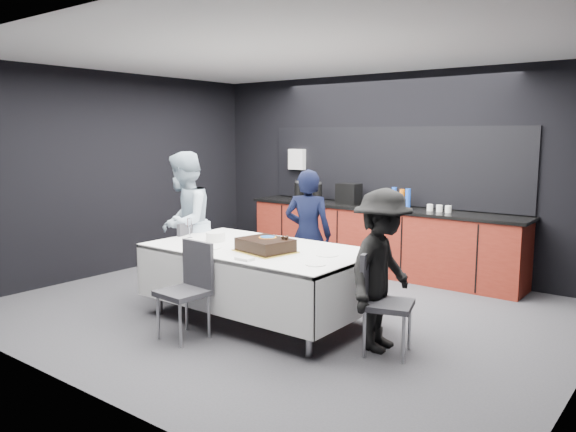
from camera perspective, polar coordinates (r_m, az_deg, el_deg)
The scene contains 18 objects.
ground at distance 6.35m, azimuth -0.56°, elevation -9.53°, with size 6.00×6.00×0.00m, color #403F44.
room_shell at distance 6.04m, azimuth -0.58°, elevation 7.50°, with size 6.04×5.04×2.82m.
kitchenette at distance 8.04m, azimuth 9.14°, elevation -1.85°, with size 4.10×0.64×2.05m.
party_table at distance 5.88m, azimuth -2.98°, elevation -4.51°, with size 2.32×1.32×0.78m.
cake_assembly at distance 5.60m, azimuth -2.31°, elevation -2.98°, with size 0.62×0.54×0.17m.
plate_stack at distance 6.21m, azimuth -7.36°, elevation -2.09°, with size 0.21×0.21×0.10m, color white.
loose_plate_near at distance 5.85m, azimuth -7.66°, elevation -3.20°, with size 0.20×0.20×0.01m, color white.
loose_plate_right_a at distance 5.47m, azimuth 4.00°, elevation -3.95°, with size 0.22×0.22×0.01m, color white.
loose_plate_right_b at distance 5.07m, azimuth 2.81°, elevation -4.93°, with size 0.18×0.18×0.01m, color white.
loose_plate_far at distance 6.19m, azimuth -0.87°, elevation -2.49°, with size 0.18×0.18×0.01m, color white.
fork_pile at distance 5.26m, azimuth -4.43°, elevation -4.34°, with size 0.17×0.10×0.03m, color white.
champagne_flute at distance 6.44m, azimuth -9.97°, elevation -0.80°, with size 0.06×0.06×0.22m.
chair_left at distance 6.83m, azimuth -10.79°, elevation -3.75°, with size 0.51×0.51×0.92m.
chair_right at distance 5.08m, azimuth 9.25°, elevation -7.89°, with size 0.52×0.52×0.92m.
chair_near at distance 5.49m, azimuth -9.99°, elevation -6.68°, with size 0.45×0.45×0.92m.
person_center at distance 6.63m, azimuth 2.05°, elevation -1.90°, with size 0.56×0.37×1.54m, color black.
person_left at distance 6.93m, azimuth -10.50°, elevation -0.74°, with size 0.85×0.66×1.74m, color #A3BBCE.
person_right at distance 5.12m, azimuth 9.52°, elevation -5.46°, with size 0.95×0.55×1.47m, color black.
Camera 1 is at (3.73, -4.76, 1.94)m, focal length 35.00 mm.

